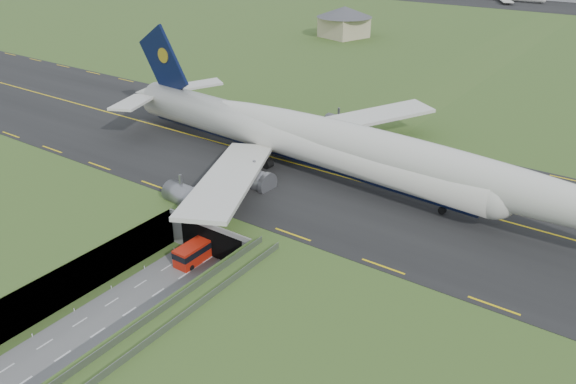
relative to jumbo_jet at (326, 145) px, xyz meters
The scene contains 9 objects.
ground 34.02m from the jumbo_jet, 99.65° to the right, with size 900.00×900.00×0.00m, color #3B5A24.
airfield_deck 33.09m from the jumbo_jet, 99.65° to the right, with size 800.00×800.00×6.00m, color gray.
trench_road 41.02m from the jumbo_jet, 97.82° to the right, with size 12.00×75.00×0.20m, color slate.
taxiway 8.07m from the jumbo_jet, 163.43° to the left, with size 800.00×44.00×0.18m, color black.
tunnel_portal 17.84m from the jumbo_jet, 109.98° to the right, with size 17.00×22.30×6.00m.
guideway 51.26m from the jumbo_jet, 83.61° to the right, with size 3.00×53.00×7.05m.
jumbo_jet is the anchor object (origin of this frame).
shuttle_tram 28.16m from the jumbo_jet, 104.81° to the right, with size 2.81×7.22×2.95m.
service_building 124.57m from the jumbo_jet, 118.36° to the left, with size 25.34×25.34×11.05m.
Camera 1 is at (50.34, -44.11, 46.32)m, focal length 35.00 mm.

